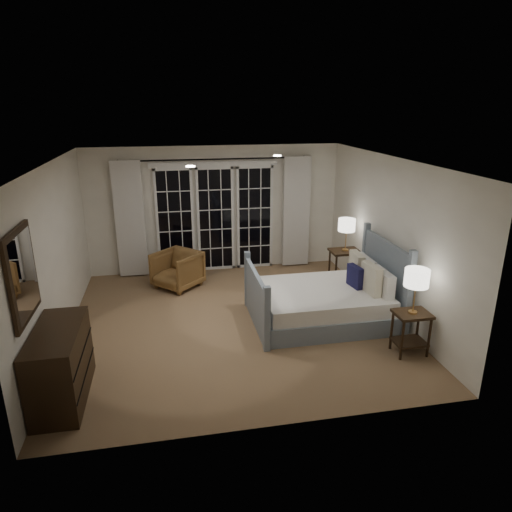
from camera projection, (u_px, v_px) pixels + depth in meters
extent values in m
plane|color=brown|center=(234.00, 322.00, 7.18)|extent=(5.00, 5.00, 0.00)
plane|color=white|center=(232.00, 161.00, 6.38)|extent=(5.00, 5.00, 0.00)
cube|color=white|center=(55.00, 256.00, 6.32)|extent=(0.02, 5.00, 2.50)
cube|color=white|center=(389.00, 237.00, 7.23)|extent=(0.02, 5.00, 2.50)
cube|color=white|center=(215.00, 209.00, 9.10)|extent=(5.00, 0.02, 2.50)
cube|color=white|center=(270.00, 321.00, 4.45)|extent=(5.00, 0.02, 2.50)
cube|color=black|center=(175.00, 221.00, 8.99)|extent=(0.66, 0.02, 2.02)
cube|color=black|center=(216.00, 220.00, 9.14)|extent=(0.66, 0.02, 2.02)
cube|color=black|center=(255.00, 218.00, 9.29)|extent=(0.66, 0.02, 2.02)
cube|color=white|center=(214.00, 164.00, 8.77)|extent=(2.50, 0.04, 0.10)
cylinder|color=black|center=(214.00, 159.00, 8.69)|extent=(3.50, 0.03, 0.03)
cube|color=silver|center=(130.00, 220.00, 8.72)|extent=(0.55, 0.10, 2.25)
cube|color=silver|center=(296.00, 212.00, 9.32)|extent=(0.55, 0.10, 2.25)
cylinder|color=white|center=(277.00, 156.00, 7.09)|extent=(0.12, 0.12, 0.01)
cylinder|color=white|center=(190.00, 166.00, 5.90)|extent=(0.12, 0.12, 0.01)
cube|color=gray|center=(320.00, 311.00, 7.21)|extent=(1.96, 1.53, 0.29)
cube|color=white|center=(321.00, 296.00, 7.12)|extent=(1.90, 1.47, 0.24)
cube|color=gray|center=(384.00, 279.00, 7.24)|extent=(0.06, 1.53, 1.24)
cube|color=gray|center=(256.00, 300.00, 6.93)|extent=(0.06, 1.53, 0.86)
cube|color=white|center=(382.00, 282.00, 6.88)|extent=(0.14, 0.60, 0.36)
cube|color=white|center=(364.00, 268.00, 7.48)|extent=(0.14, 0.60, 0.36)
cube|color=beige|center=(371.00, 279.00, 6.87)|extent=(0.16, 0.46, 0.45)
cube|color=beige|center=(356.00, 267.00, 7.40)|extent=(0.16, 0.46, 0.45)
cube|color=#17153C|center=(355.00, 276.00, 7.13)|extent=(0.15, 0.35, 0.34)
cube|color=#322010|center=(412.00, 314.00, 6.11)|extent=(0.47, 0.37, 0.04)
cube|color=#322010|center=(409.00, 342.00, 6.24)|extent=(0.43, 0.33, 0.03)
cylinder|color=#322010|center=(402.00, 340.00, 6.03)|extent=(0.04, 0.04, 0.58)
cylinder|color=#322010|center=(429.00, 338.00, 6.10)|extent=(0.04, 0.04, 0.58)
cylinder|color=#322010|center=(392.00, 330.00, 6.31)|extent=(0.04, 0.04, 0.58)
cylinder|color=#322010|center=(418.00, 327.00, 6.38)|extent=(0.04, 0.04, 0.58)
cube|color=#322010|center=(345.00, 251.00, 8.39)|extent=(0.54, 0.43, 0.04)
cube|color=#322010|center=(343.00, 276.00, 8.54)|extent=(0.49, 0.39, 0.03)
cylinder|color=#322010|center=(336.00, 273.00, 8.30)|extent=(0.04, 0.04, 0.67)
cylinder|color=#322010|center=(359.00, 271.00, 8.38)|extent=(0.04, 0.04, 0.67)
cylinder|color=#322010|center=(329.00, 267.00, 8.62)|extent=(0.04, 0.04, 0.67)
cylinder|color=#322010|center=(352.00, 265.00, 8.70)|extent=(0.04, 0.04, 0.67)
cylinder|color=tan|center=(413.00, 312.00, 6.10)|extent=(0.12, 0.12, 0.02)
cylinder|color=tan|center=(414.00, 299.00, 6.04)|extent=(0.02, 0.02, 0.36)
cylinder|color=white|center=(417.00, 278.00, 5.94)|extent=(0.32, 0.32, 0.24)
cylinder|color=tan|center=(345.00, 250.00, 8.38)|extent=(0.12, 0.12, 0.02)
cylinder|color=tan|center=(346.00, 240.00, 8.32)|extent=(0.02, 0.02, 0.35)
cylinder|color=white|center=(347.00, 225.00, 8.23)|extent=(0.31, 0.31, 0.23)
imported|color=brown|center=(177.00, 270.00, 8.43)|extent=(1.05, 1.05, 0.69)
cube|color=#322010|center=(61.00, 365.00, 5.20)|extent=(0.51, 1.23, 0.87)
cube|color=black|center=(86.00, 374.00, 5.29)|extent=(0.01, 1.21, 0.01)
cube|color=black|center=(83.00, 352.00, 5.20)|extent=(0.01, 1.21, 0.01)
cube|color=#322010|center=(22.00, 275.00, 4.80)|extent=(0.04, 0.85, 1.00)
cube|color=white|center=(24.00, 275.00, 4.80)|extent=(0.01, 0.73, 0.88)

